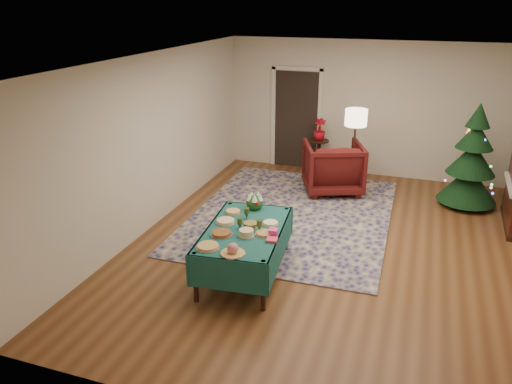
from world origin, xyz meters
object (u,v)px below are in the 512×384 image
(side_table, at_px, (318,157))
(potted_plant, at_px, (319,134))
(buffet_table, at_px, (245,238))
(armchair, at_px, (333,165))
(floor_lamp, at_px, (356,123))
(christmas_tree, at_px, (472,161))
(gift_box, at_px, (273,232))

(side_table, bearing_deg, potted_plant, 0.00)
(buffet_table, distance_m, armchair, 3.42)
(potted_plant, bearing_deg, floor_lamp, -50.40)
(floor_lamp, xyz_separation_m, potted_plant, (-0.85, 1.03, -0.53))
(floor_lamp, bearing_deg, buffet_table, -105.07)
(armchair, relative_size, side_table, 1.48)
(floor_lamp, height_order, christmas_tree, christmas_tree)
(gift_box, xyz_separation_m, floor_lamp, (0.48, 3.38, 0.67))
(buffet_table, bearing_deg, side_table, 89.49)
(gift_box, relative_size, potted_plant, 0.24)
(buffet_table, height_order, gift_box, gift_box)
(potted_plant, distance_m, christmas_tree, 2.98)
(armchair, relative_size, potted_plant, 2.36)
(floor_lamp, relative_size, side_table, 2.27)
(buffet_table, distance_m, potted_plant, 4.35)
(potted_plant, xyz_separation_m, christmas_tree, (2.86, -0.84, -0.02))
(buffet_table, relative_size, armchair, 1.70)
(gift_box, distance_m, christmas_tree, 4.35)
(buffet_table, relative_size, potted_plant, 4.01)
(gift_box, distance_m, floor_lamp, 3.47)
(buffet_table, distance_m, christmas_tree, 4.55)
(side_table, bearing_deg, buffet_table, -90.51)
(christmas_tree, bearing_deg, floor_lamp, -174.64)
(gift_box, bearing_deg, floor_lamp, 81.85)
(buffet_table, height_order, floor_lamp, floor_lamp)
(gift_box, height_order, christmas_tree, christmas_tree)
(side_table, xyz_separation_m, potted_plant, (0.00, 0.00, 0.49))
(potted_plant, bearing_deg, gift_box, -85.22)
(gift_box, relative_size, christmas_tree, 0.06)
(buffet_table, height_order, potted_plant, potted_plant)
(buffet_table, bearing_deg, floor_lamp, 74.93)
(buffet_table, bearing_deg, potted_plant, 89.49)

